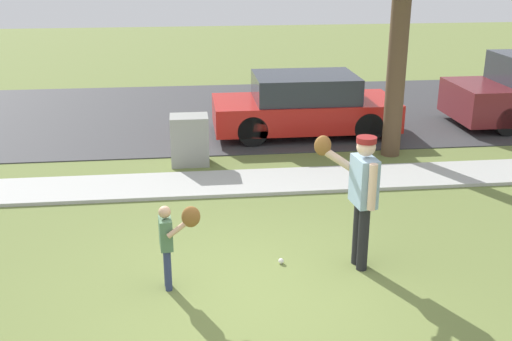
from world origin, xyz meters
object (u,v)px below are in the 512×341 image
object	(u,v)px
utility_cabinet	(190,140)
parked_hatchback_red	(304,105)
person_child	(172,235)
baseball	(281,261)
person_adult	(360,188)

from	to	relation	value
utility_cabinet	parked_hatchback_red	xyz separation A→B (m)	(2.55, 1.74, 0.18)
person_child	parked_hatchback_red	distance (m)	7.00
utility_cabinet	parked_hatchback_red	distance (m)	3.09
baseball	parked_hatchback_red	size ratio (longest dim) A/B	0.02
person_adult	parked_hatchback_red	distance (m)	6.13
utility_cabinet	parked_hatchback_red	world-z (taller)	parked_hatchback_red
person_adult	baseball	xyz separation A→B (m)	(-0.96, 0.17, -1.06)
person_adult	person_child	size ratio (longest dim) A/B	1.57
parked_hatchback_red	utility_cabinet	bearing A→B (deg)	34.23
baseball	parked_hatchback_red	xyz separation A→B (m)	(1.43, 5.93, 0.62)
person_child	parked_hatchback_red	xyz separation A→B (m)	(2.82, 6.41, -0.06)
person_child	baseball	world-z (taller)	person_child
person_adult	parked_hatchback_red	size ratio (longest dim) A/B	0.44
person_child	utility_cabinet	distance (m)	4.69
person_child	person_adult	bearing A→B (deg)	1.23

